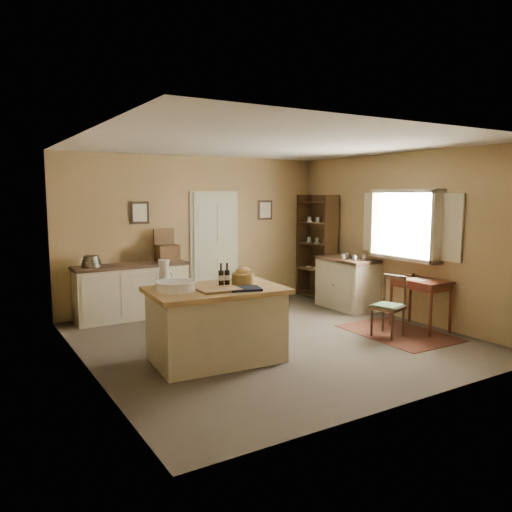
% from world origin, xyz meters
% --- Properties ---
extents(ground, '(5.00, 5.00, 0.00)m').
position_xyz_m(ground, '(0.00, 0.00, 0.00)').
color(ground, '#50483D').
rests_on(ground, ground).
extents(wall_back, '(5.00, 0.10, 2.70)m').
position_xyz_m(wall_back, '(0.00, 2.50, 1.35)').
color(wall_back, olive).
rests_on(wall_back, ground).
extents(wall_front, '(5.00, 0.10, 2.70)m').
position_xyz_m(wall_front, '(0.00, -2.50, 1.35)').
color(wall_front, olive).
rests_on(wall_front, ground).
extents(wall_left, '(0.10, 5.00, 2.70)m').
position_xyz_m(wall_left, '(-2.50, 0.00, 1.35)').
color(wall_left, olive).
rests_on(wall_left, ground).
extents(wall_right, '(0.10, 5.00, 2.70)m').
position_xyz_m(wall_right, '(2.50, 0.00, 1.35)').
color(wall_right, olive).
rests_on(wall_right, ground).
extents(ceiling, '(5.00, 5.00, 0.00)m').
position_xyz_m(ceiling, '(0.00, 0.00, 2.70)').
color(ceiling, silver).
rests_on(ceiling, wall_back).
extents(door, '(0.97, 0.06, 2.11)m').
position_xyz_m(door, '(0.35, 2.47, 1.05)').
color(door, '#B7B79B').
rests_on(door, ground).
extents(framed_prints, '(2.82, 0.02, 0.38)m').
position_xyz_m(framed_prints, '(0.20, 2.48, 1.72)').
color(framed_prints, black).
rests_on(framed_prints, ground).
extents(window, '(0.25, 1.99, 1.12)m').
position_xyz_m(window, '(2.42, -0.20, 1.55)').
color(window, '#BDB397').
rests_on(window, ground).
extents(work_island, '(1.69, 1.17, 1.20)m').
position_xyz_m(work_island, '(-1.08, -0.38, 0.48)').
color(work_island, '#BDB397').
rests_on(work_island, ground).
extents(sideboard, '(1.84, 0.53, 1.18)m').
position_xyz_m(sideboard, '(-1.30, 2.20, 0.48)').
color(sideboard, '#BDB397').
rests_on(sideboard, ground).
extents(rug, '(1.13, 1.62, 0.01)m').
position_xyz_m(rug, '(1.75, -0.71, 0.00)').
color(rug, '#482216').
rests_on(rug, ground).
extents(writing_desk, '(0.51, 0.84, 0.82)m').
position_xyz_m(writing_desk, '(2.20, -0.71, 0.66)').
color(writing_desk, '#3A150D').
rests_on(writing_desk, ground).
extents(desk_chair, '(0.49, 0.49, 0.85)m').
position_xyz_m(desk_chair, '(1.50, -0.73, 0.42)').
color(desk_chair, black).
rests_on(desk_chair, ground).
extents(right_cabinet, '(0.62, 1.12, 0.99)m').
position_xyz_m(right_cabinet, '(2.20, 0.92, 0.46)').
color(right_cabinet, '#BDB397').
rests_on(right_cabinet, ground).
extents(shelving_unit, '(0.34, 0.90, 2.01)m').
position_xyz_m(shelving_unit, '(2.35, 1.94, 1.00)').
color(shelving_unit, black).
rests_on(shelving_unit, ground).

